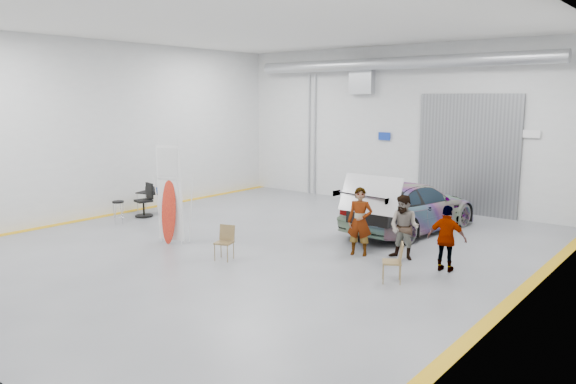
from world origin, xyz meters
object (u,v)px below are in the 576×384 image
Objects in this scene: folding_chair_far at (392,270)px; person_b at (404,227)px; person_a at (360,221)px; shop_stool at (118,213)px; folding_chair_near at (224,249)px; office_chair at (145,202)px; work_table at (153,192)px; person_c at (447,239)px; surfboard_display at (168,202)px; sedan_car at (410,207)px.

person_b is at bearing 169.22° from folding_chair_far.
shop_stool is (-8.02, -1.74, -0.51)m from person_a.
person_b is at bearing 13.06° from shop_stool.
folding_chair_near is 4.29m from folding_chair_far.
folding_chair_far is at bearing 7.71° from office_chair.
work_table is (-0.66, 1.92, 0.36)m from shop_stool.
person_c is 0.54× the size of surfboard_display.
sedan_car is 6.85× the size of shop_stool.
work_table is at bearing 138.09° from folding_chair_near.
sedan_car is at bearing 32.81° from shop_stool.
office_chair is (-5.86, 2.06, 0.23)m from folding_chair_near.
person_b is 2.16× the size of shop_stool.
folding_chair_near is at bearing -105.64° from folding_chair_far.
office_chair is at bearing -125.67° from folding_chair_far.
shop_stool is at bearing 39.42° from sedan_car.
sedan_car reaches higher than folding_chair_near.
shop_stool is at bearing -118.24° from folding_chair_far.
surfboard_display is at bearing -14.78° from office_chair.
person_c is 1.71m from folding_chair_far.
folding_chair_far is at bearing -4.85° from surfboard_display.
folding_chair_near is 6.79m from work_table.
work_table is (-8.67, 0.17, -0.16)m from person_a.
office_chair reaches higher than work_table.
folding_chair_far is 0.79× the size of office_chair.
person_b reaches higher than folding_chair_near.
folding_chair_near is at bearing -17.22° from surfboard_display.
person_a is 1.39× the size of work_table.
work_table reaches higher than shop_stool.
folding_chair_far is at bearing 1.80° from shop_stool.
folding_chair_near is at bearing -153.32° from person_a.
sedan_car is 4.10m from person_c.
sedan_car is 4.07× the size of work_table.
surfboard_display is at bearing -112.53° from folding_chair_far.
sedan_car is at bearing 20.20° from work_table.
person_a reaches higher than folding_chair_near.
person_c is at bearing 9.97° from shop_stool.
folding_chair_far is at bearing -4.21° from folding_chair_near.
folding_chair_far is 1.18× the size of shop_stool.
folding_chair_far is (1.92, -4.73, -0.48)m from sedan_car.
office_chair is at bearing 102.76° from shop_stool.
person_a is (0.21, -3.29, 0.13)m from sedan_car.
person_a reaches higher than office_chair.
office_chair is (-9.39, -0.82, -0.33)m from person_b.
sedan_car is at bearing -57.44° from person_c.
office_chair is (-3.46, 1.85, -0.69)m from surfboard_display.
office_chair is (-8.10, -3.74, -0.26)m from sedan_car.
person_a is 2.32m from folding_chair_far.
sedan_car is 4.60× the size of office_chair.
folding_chair_near is (-2.45, -2.51, -0.62)m from person_a.
person_c is (1.25, -0.29, -0.03)m from person_b.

